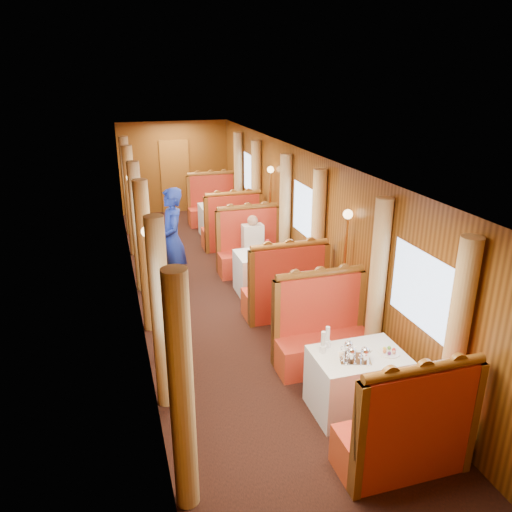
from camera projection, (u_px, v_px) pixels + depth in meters
name	position (u px, v px, depth m)	size (l,w,h in m)	color
floor	(226.00, 296.00, 8.90)	(3.00, 12.00, 0.01)	black
ceiling	(222.00, 156.00, 8.02)	(3.00, 12.00, 0.01)	silver
wall_far	(175.00, 167.00, 13.84)	(3.00, 2.50, 0.01)	brown
wall_near	(447.00, 510.00, 3.07)	(3.00, 2.50, 0.01)	brown
wall_left	(134.00, 238.00, 8.05)	(12.00, 2.50, 0.01)	brown
wall_right	(306.00, 222.00, 8.86)	(12.00, 2.50, 0.01)	brown
doorway_far	(175.00, 176.00, 13.90)	(0.80, 0.04, 2.00)	brown
table_near	(357.00, 382.00, 5.83)	(1.05, 0.72, 0.75)	white
banquette_near_fwd	(405.00, 436.00, 4.90)	(1.30, 0.55, 1.34)	#B01318
banquette_near_aft	(322.00, 336.00, 6.72)	(1.30, 0.55, 1.34)	#B01318
table_mid	(266.00, 272.00, 8.97)	(1.05, 0.72, 0.75)	white
banquette_mid_fwd	(285.00, 293.00, 8.04)	(1.30, 0.55, 1.34)	#B01318
banquette_mid_aft	(250.00, 251.00, 9.86)	(1.30, 0.55, 1.34)	#B01318
table_far	(222.00, 220.00, 12.11)	(1.05, 0.72, 0.75)	white
banquette_far_fwd	(232.00, 230.00, 11.18)	(1.30, 0.55, 1.34)	#B01318
banquette_far_aft	(213.00, 207.00, 13.00)	(1.30, 0.55, 1.34)	#B01318
tea_tray	(355.00, 359.00, 5.58)	(0.34, 0.26, 0.01)	silver
teapot_left	(351.00, 356.00, 5.54)	(0.16, 0.12, 0.13)	silver
teapot_right	(365.00, 356.00, 5.53)	(0.17, 0.13, 0.14)	silver
teapot_back	(348.00, 349.00, 5.67)	(0.16, 0.12, 0.13)	silver
fruit_plate	(389.00, 352.00, 5.70)	(0.24, 0.24, 0.05)	white
cup_inboard	(323.00, 344.00, 5.70)	(0.08, 0.08, 0.26)	white
cup_outboard	(327.00, 339.00, 5.80)	(0.08, 0.08, 0.26)	white
rose_vase_mid	(267.00, 243.00, 8.77)	(0.06, 0.06, 0.36)	silver
rose_vase_far	(223.00, 197.00, 11.93)	(0.06, 0.06, 0.36)	silver
window_left_near	(157.00, 327.00, 4.85)	(1.20, 0.90, 0.01)	#91ADD3
curtain_left_near_a	(182.00, 396.00, 4.27)	(0.22, 0.22, 2.35)	tan
curtain_left_near_b	(161.00, 315.00, 5.67)	(0.22, 0.22, 2.35)	tan
window_right_near	(422.00, 291.00, 5.65)	(1.20, 0.90, 0.01)	#91ADD3
curtain_right_near_a	(455.00, 348.00, 5.01)	(0.22, 0.22, 2.35)	tan
curtain_right_near_b	(377.00, 287.00, 6.41)	(0.22, 0.22, 2.35)	tan
window_left_mid	(134.00, 226.00, 7.99)	(1.20, 0.90, 0.01)	#91ADD3
curtain_left_mid_a	(146.00, 258.00, 7.41)	(0.22, 0.22, 2.35)	tan
curtain_left_mid_b	(138.00, 228.00, 8.81)	(0.22, 0.22, 2.35)	tan
window_right_mid	(306.00, 212.00, 8.79)	(1.20, 0.90, 0.01)	#91ADD3
curtain_right_mid_a	(317.00, 241.00, 8.15)	(0.22, 0.22, 2.35)	tan
curtain_right_mid_b	(285.00, 215.00, 9.55)	(0.22, 0.22, 2.35)	tan
window_left_far	(123.00, 182.00, 11.13)	(1.20, 0.90, 0.01)	#91ADD3
curtain_left_far_a	(131.00, 202.00, 10.55)	(0.22, 0.22, 2.35)	tan
curtain_left_far_b	(127.00, 186.00, 11.95)	(0.22, 0.22, 2.35)	tan
window_right_far	(251.00, 174.00, 11.93)	(1.20, 0.90, 0.01)	#91ADD3
curtain_right_far_a	(256.00, 193.00, 11.29)	(0.22, 0.22, 2.35)	tan
curtain_right_far_b	(238.00, 179.00, 12.69)	(0.22, 0.22, 2.35)	tan
sconce_left_fore	(150.00, 268.00, 6.46)	(0.14, 0.14, 1.95)	#BF8C3F
sconce_right_fore	(346.00, 247.00, 7.22)	(0.14, 0.14, 1.95)	#BF8C3F
sconce_left_aft	(132.00, 203.00, 9.60)	(0.14, 0.14, 1.95)	#BF8C3F
sconce_right_aft	(270.00, 193.00, 10.36)	(0.14, 0.14, 1.95)	#BF8C3F
steward	(173.00, 240.00, 8.89)	(0.69, 0.45, 1.89)	navy
passenger	(253.00, 239.00, 9.56)	(0.40, 0.44, 0.76)	beige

